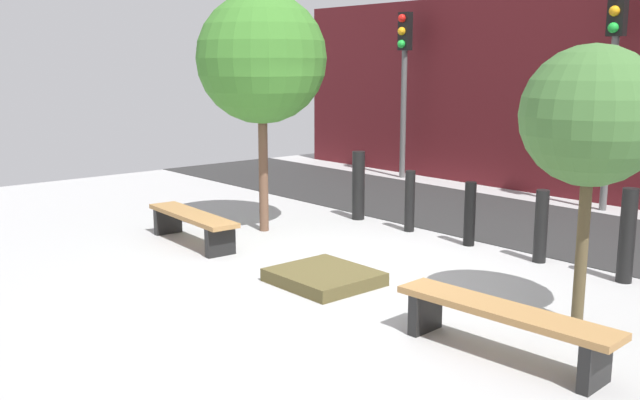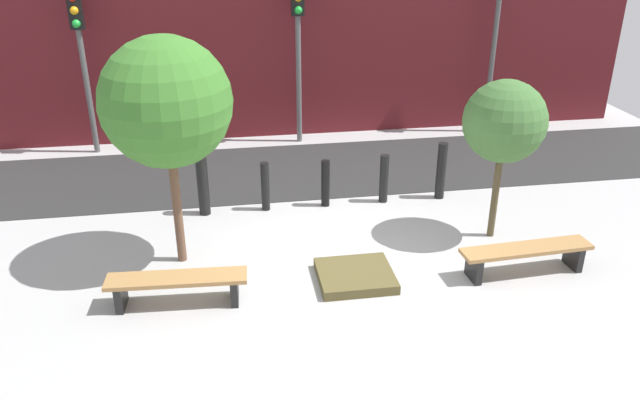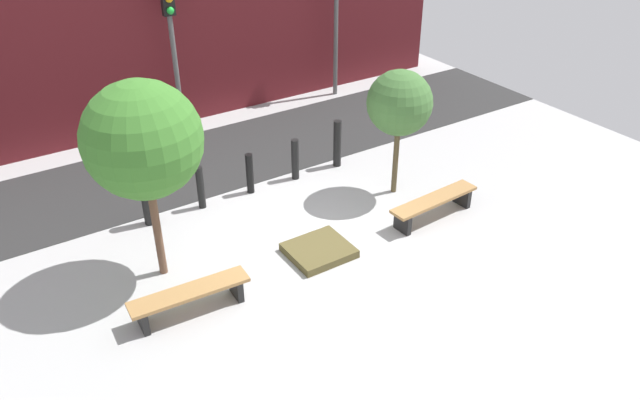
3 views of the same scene
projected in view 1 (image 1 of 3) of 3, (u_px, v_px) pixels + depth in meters
ground_plane at (346, 278)px, 8.23m from camera, size 18.00×18.00×0.00m
road_strip at (542, 226)px, 10.83m from camera, size 18.00×3.07×0.01m
building_facade at (632, 97)px, 12.12m from camera, size 16.20×0.50×3.75m
bench_left at (192, 221)px, 9.71m from camera, size 1.91×0.51×0.43m
bench_right at (503, 320)px, 5.96m from camera, size 2.00×0.50×0.44m
planter_bed at (324, 277)px, 8.01m from camera, size 1.08×0.98×0.15m
tree_behind_left_bench at (262, 59)px, 10.07m from camera, size 1.85×1.85×3.43m
tree_behind_right_bench at (591, 117)px, 6.42m from camera, size 1.29×1.29×2.62m
bollard_far_left at (358, 186)px, 11.21m from camera, size 0.20×0.20×1.08m
bollard_left at (410, 201)px, 10.42m from camera, size 0.15×0.15×0.90m
bollard_center at (470, 214)px, 9.61m from camera, size 0.15×0.15×0.87m
bollard_right at (541, 226)px, 8.79m from camera, size 0.16×0.16×0.91m
bollard_far_right at (627, 236)px, 7.97m from camera, size 0.18×0.18×1.08m
traffic_light_west at (404, 64)px, 14.96m from camera, size 0.28×0.27×3.47m
traffic_light_mid_west at (614, 58)px, 11.52m from camera, size 0.28×0.27×3.64m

